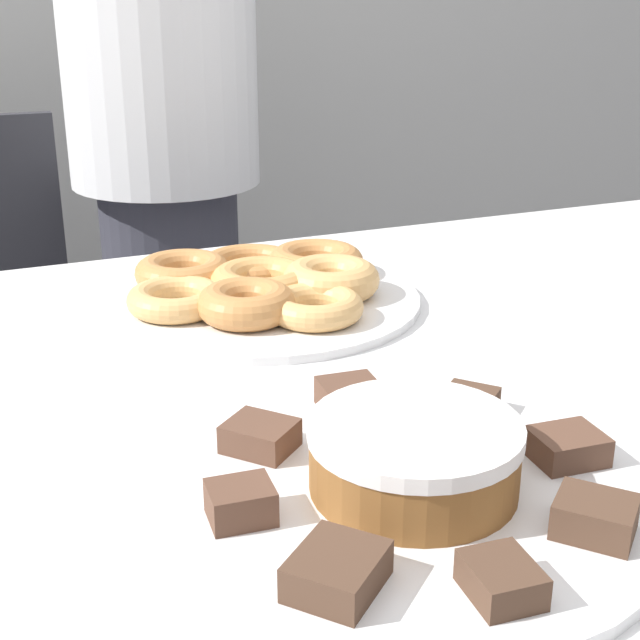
{
  "coord_description": "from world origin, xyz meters",
  "views": [
    {
      "loc": [
        -0.35,
        -0.71,
        1.13
      ],
      "look_at": [
        -0.05,
        0.01,
        0.83
      ],
      "focal_mm": 50.0,
      "sensor_mm": 36.0,
      "label": 1
    }
  ],
  "objects_px": {
    "plate_donuts": "(263,300)",
    "person_standing": "(165,153)",
    "plate_cake": "(413,493)",
    "frosted_cake": "(414,455)"
  },
  "relations": [
    {
      "from": "person_standing",
      "to": "plate_donuts",
      "type": "relative_size",
      "value": 4.29
    },
    {
      "from": "plate_donuts",
      "to": "person_standing",
      "type": "bearing_deg",
      "value": 85.54
    },
    {
      "from": "plate_cake",
      "to": "plate_donuts",
      "type": "relative_size",
      "value": 0.98
    },
    {
      "from": "person_standing",
      "to": "frosted_cake",
      "type": "xyz_separation_m",
      "value": [
        -0.09,
        -1.14,
        -0.02
      ]
    },
    {
      "from": "frosted_cake",
      "to": "plate_donuts",
      "type": "bearing_deg",
      "value": 84.86
    },
    {
      "from": "plate_cake",
      "to": "plate_donuts",
      "type": "bearing_deg",
      "value": 84.86
    },
    {
      "from": "plate_cake",
      "to": "frosted_cake",
      "type": "height_order",
      "value": "frosted_cake"
    },
    {
      "from": "person_standing",
      "to": "frosted_cake",
      "type": "relative_size",
      "value": 10.29
    },
    {
      "from": "frosted_cake",
      "to": "plate_cake",
      "type": "bearing_deg",
      "value": -90.0
    },
    {
      "from": "plate_donuts",
      "to": "frosted_cake",
      "type": "relative_size",
      "value": 2.4
    }
  ]
}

